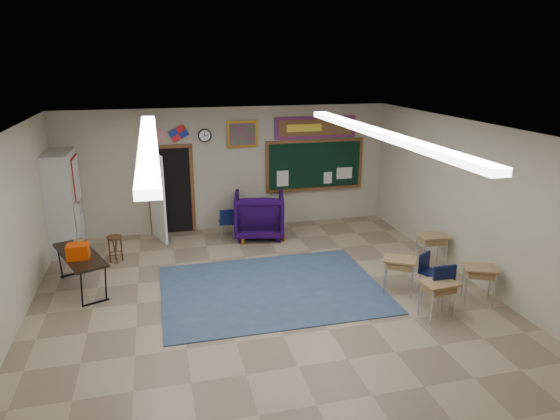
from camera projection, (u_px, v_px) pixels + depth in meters
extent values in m
plane|color=gray|center=(271.00, 311.00, 8.44)|extent=(9.00, 9.00, 0.00)
cube|color=#AFA78E|center=(229.00, 169.00, 12.18)|extent=(8.00, 0.04, 3.00)
cube|color=#AFA78E|center=(404.00, 411.00, 3.83)|extent=(8.00, 0.04, 3.00)
cube|color=#AFA78E|center=(487.00, 209.00, 8.94)|extent=(0.04, 9.00, 3.00)
cube|color=silver|center=(270.00, 134.00, 7.57)|extent=(8.00, 9.00, 0.04)
cube|color=#374869|center=(272.00, 289.00, 9.23)|extent=(4.00, 3.00, 0.02)
cube|color=black|center=(171.00, 191.00, 11.97)|extent=(0.95, 0.04, 2.10)
cube|color=white|center=(157.00, 197.00, 11.48)|extent=(0.35, 0.86, 2.05)
cube|color=brown|center=(315.00, 165.00, 12.67)|extent=(2.55, 0.05, 1.30)
cube|color=black|center=(315.00, 165.00, 12.65)|extent=(2.40, 0.03, 1.15)
cube|color=brown|center=(315.00, 188.00, 12.79)|extent=(2.40, 0.12, 0.04)
cube|color=red|center=(316.00, 127.00, 12.39)|extent=(2.10, 0.04, 0.55)
cube|color=brown|center=(316.00, 127.00, 12.38)|extent=(1.90, 0.03, 0.40)
cube|color=#9C691E|center=(242.00, 134.00, 11.98)|extent=(0.75, 0.05, 0.65)
cube|color=#A51466|center=(242.00, 134.00, 11.97)|extent=(0.62, 0.03, 0.52)
cylinder|color=black|center=(205.00, 135.00, 11.77)|extent=(0.32, 0.05, 0.32)
cylinder|color=white|center=(205.00, 136.00, 11.76)|extent=(0.26, 0.02, 0.26)
cube|color=#B3B4AF|center=(64.00, 202.00, 10.82)|extent=(0.55, 1.25, 2.20)
imported|color=black|center=(259.00, 215.00, 11.84)|extent=(1.36, 1.38, 1.07)
cube|color=olive|center=(400.00, 260.00, 8.90)|extent=(0.70, 0.65, 0.04)
cube|color=olive|center=(400.00, 264.00, 8.92)|extent=(0.60, 0.55, 0.11)
cube|color=olive|center=(433.00, 236.00, 10.02)|extent=(0.60, 0.46, 0.04)
cube|color=olive|center=(432.00, 240.00, 10.05)|extent=(0.52, 0.39, 0.12)
cube|color=olive|center=(439.00, 283.00, 8.01)|extent=(0.58, 0.46, 0.04)
cube|color=olive|center=(439.00, 288.00, 8.03)|extent=(0.51, 0.39, 0.11)
cube|color=olive|center=(480.00, 268.00, 8.57)|extent=(0.67, 0.60, 0.04)
cube|color=olive|center=(480.00, 273.00, 8.60)|extent=(0.58, 0.51, 0.11)
cube|color=black|center=(80.00, 255.00, 9.07)|extent=(1.14, 1.76, 0.05)
cube|color=#DA4403|center=(78.00, 252.00, 8.81)|extent=(0.37, 0.28, 0.26)
cylinder|color=#472615|center=(114.00, 237.00, 10.32)|extent=(0.32, 0.32, 0.04)
torus|color=#472615|center=(116.00, 253.00, 10.43)|extent=(0.26, 0.26, 0.02)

